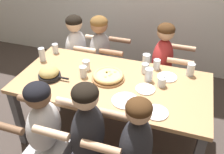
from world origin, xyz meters
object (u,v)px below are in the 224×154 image
Objects in this scene: empty_plate_b at (156,112)px; skillet_bowl at (49,74)px; drinking_glass_i at (191,70)px; diner_near_center at (89,149)px; empty_plate_d at (125,101)px; diner_far_midleft at (100,61)px; drinking_glass_e at (83,72)px; diner_far_midright at (161,72)px; drinking_glass_d at (55,49)px; drinking_glass_h at (149,75)px; diner_near_midleft at (47,140)px; empty_plate_a at (145,89)px; drinking_glass_c at (157,65)px; drinking_glass_a at (145,68)px; drinking_glass_b at (86,66)px; empty_plate_c at (167,77)px; diner_far_left at (77,58)px; pizza_board_main at (108,76)px; cocktail_glass_blue at (162,82)px; drinking_glass_f at (146,61)px; drinking_glass_g at (42,54)px.

skillet_bowl is at bearing 170.71° from empty_plate_b.
diner_near_center is at bearing -123.35° from drinking_glass_i.
diner_far_midleft is (-0.59, 0.93, -0.23)m from empty_plate_d.
diner_far_midright is (0.69, 0.69, -0.28)m from drinking_glass_e.
drinking_glass_d is 1.16m from drinking_glass_h.
diner_near_midleft is at bearing -95.43° from drinking_glass_e.
empty_plate_d is 1.18m from drinking_glass_d.
diner_far_midleft is (-0.72, 0.71, -0.23)m from empty_plate_a.
drinking_glass_i is at bearing 19.80° from drinking_glass_e.
drinking_glass_c is 0.09× the size of diner_far_midleft.
drinking_glass_a is 0.99× the size of drinking_glass_b.
diner_near_center is at bearing -141.64° from empty_plate_b.
drinking_glass_a is 0.53m from diner_far_midright.
empty_plate_b is at bearing -62.02° from empty_plate_a.
empty_plate_a and empty_plate_b have the same top height.
diner_near_center is at bearing -104.28° from drinking_glass_a.
drinking_glass_i is (0.21, 0.12, 0.06)m from empty_plate_c.
drinking_glass_a is 1.08m from drinking_glass_d.
drinking_glass_b is 0.74m from diner_far_left.
empty_plate_a is 0.92× the size of empty_plate_b.
pizza_board_main is 0.82m from diner_near_midleft.
diner_far_left reaches higher than empty_plate_a.
diner_far_left is (-1.20, 1.00, -0.24)m from empty_plate_b.
pizza_board_main is 0.39m from drinking_glass_a.
empty_plate_a and empty_plate_c have the same top height.
cocktail_glass_blue is 0.10× the size of diner_far_left.
empty_plate_d is at bearing -108.53° from drinking_glass_h.
empty_plate_a is (0.94, 0.11, -0.04)m from skillet_bowl.
empty_plate_d is at bearing 166.76° from empty_plate_b.
skillet_bowl is (-0.56, -0.17, 0.02)m from pizza_board_main.
diner_far_midright is at bearing 90.00° from diner_far_midleft.
drinking_glass_f is 0.14× the size of diner_near_midleft.
drinking_glass_a is 0.94× the size of drinking_glass_d.
skillet_bowl is 1.10m from drinking_glass_c.
drinking_glass_e is 0.58m from drinking_glass_g.
empty_plate_d is 0.22× the size of diner_near_midleft.
diner_near_midleft is 0.93× the size of diner_near_center.
diner_far_midleft reaches higher than drinking_glass_i.
diner_far_left is at bearing 120.75° from drinking_glass_e.
drinking_glass_b and drinking_glass_c have the same top height.
diner_near_midleft is at bearing -65.81° from skillet_bowl.
cocktail_glass_blue reaches higher than empty_plate_a.
diner_far_left is at bearing 151.96° from drinking_glass_h.
empty_plate_b is (0.15, -0.29, -0.00)m from empty_plate_a.
diner_near_center is at bearing 16.87° from diner_far_midleft.
drinking_glass_e is at bearing -170.93° from pizza_board_main.
drinking_glass_b is 1.06m from drinking_glass_i.
diner_near_midleft is at bearing -130.63° from drinking_glass_h.
drinking_glass_a reaches higher than empty_plate_d.
empty_plate_b is at bearing 41.14° from diner_far_midleft.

